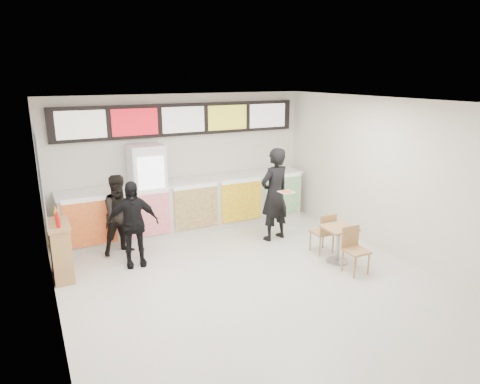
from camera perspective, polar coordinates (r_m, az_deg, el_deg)
floor at (r=7.26m, az=2.31°, el=-12.58°), size 7.00×7.00×0.00m
ceiling at (r=6.42m, az=2.60°, el=11.79°), size 7.00×7.00×0.00m
wall_back at (r=9.80m, az=-7.63°, el=4.07°), size 6.00×0.00×6.00m
wall_left at (r=5.90m, az=-24.00°, el=-4.82°), size 0.00×7.00×7.00m
wall_right at (r=8.52m, az=20.35°, el=1.52°), size 0.00×7.00×7.00m
service_counter at (r=9.65m, az=-6.63°, el=-1.75°), size 5.56×0.77×1.14m
menu_board at (r=9.57m, az=-7.66°, el=9.57°), size 5.50×0.14×0.70m
drinks_fridge at (r=9.28m, az=-12.15°, el=0.06°), size 0.70×0.67×2.00m
mirror_panel at (r=8.20m, az=-25.19°, el=2.29°), size 0.01×2.00×1.50m
customer_main at (r=8.94m, az=4.62°, el=-0.33°), size 0.80×0.61×1.97m
customer_left at (r=8.58m, az=-15.60°, el=-2.93°), size 0.88×0.75×1.58m
customer_mid at (r=7.97m, az=-14.14°, el=-4.16°), size 0.97×0.48×1.60m
pizza_slice at (r=8.53m, az=6.22°, el=0.05°), size 0.36×0.36×0.02m
cafe_table at (r=8.17m, az=12.98°, el=-5.96°), size 0.58×1.42×0.83m
condiment_ledge at (r=8.02m, az=-22.80°, el=-7.09°), size 0.35×0.87×1.17m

